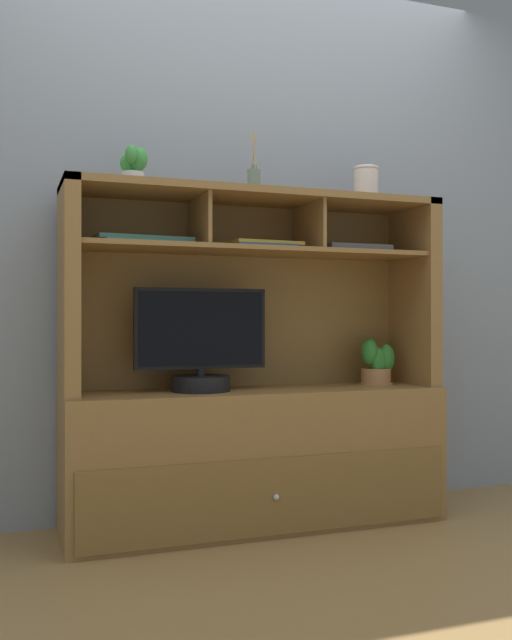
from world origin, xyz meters
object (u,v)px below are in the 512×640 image
magazine_stack_centre (143,241)px  ceramic_vase (366,183)px  magazine_stack_left (351,249)px  potted_succulent (134,167)px  tv_monitor (201,350)px  media_console (255,422)px  magazine_stack_right (261,246)px  diffuser_bottle (254,181)px  potted_orchid (376,364)px

magazine_stack_centre → ceramic_vase: bearing=-0.0°
magazine_stack_left → potted_succulent: potted_succulent is taller
tv_monitor → potted_succulent: size_ratio=3.50×
media_console → magazine_stack_centre: bearing=-178.0°
media_console → magazine_stack_left: bearing=4.3°
magazine_stack_right → diffuser_bottle: 0.29m
potted_succulent → potted_orchid: bearing=0.1°
magazine_stack_right → diffuser_bottle: diffuser_bottle is taller
magazine_stack_left → magazine_stack_centre: (-0.97, -0.05, -0.00)m
ceramic_vase → magazine_stack_left: bearing=133.4°
potted_orchid → potted_succulent: size_ratio=1.34×
diffuser_bottle → magazine_stack_centre: bearing=-175.6°
tv_monitor → magazine_stack_left: magazine_stack_left is taller
tv_monitor → potted_orchid: tv_monitor is taller
media_console → tv_monitor: size_ratio=2.90×
magazine_stack_left → magazine_stack_right: magazine_stack_left is taller
magazine_stack_left → ceramic_vase: size_ratio=2.02×
magazine_stack_left → magazine_stack_centre: size_ratio=0.77×
media_console → potted_orchid: size_ratio=7.59×
potted_orchid → magazine_stack_right: magazine_stack_right is taller
diffuser_bottle → magazine_stack_left: bearing=1.9°
magazine_stack_left → ceramic_vase: ceramic_vase is taller
magazine_stack_left → magazine_stack_centre: bearing=-176.8°
media_console → ceramic_vase: size_ratio=10.65×
media_console → diffuser_bottle: 1.04m
potted_orchid → magazine_stack_left: bearing=167.9°
tv_monitor → potted_succulent: 0.80m
media_console → ceramic_vase: bearing=-1.9°
magazine_stack_right → magazine_stack_left: bearing=5.7°
magazine_stack_right → potted_succulent: bearing=178.0°
magazine_stack_left → magazine_stack_centre: 0.97m
magazine_stack_centre → tv_monitor: bearing=0.8°
magazine_stack_centre → magazine_stack_right: 0.51m
magazine_stack_left → magazine_stack_right: 0.46m
tv_monitor → magazine_stack_centre: bearing=-179.2°
potted_orchid → diffuser_bottle: bearing=179.1°
potted_orchid → magazine_stack_right: (-0.57, -0.02, 0.52)m
magazine_stack_left → potted_succulent: bearing=-178.5°
tv_monitor → diffuser_bottle: diffuser_bottle is taller
potted_orchid → magazine_stack_right: size_ratio=0.69×
magazine_stack_right → ceramic_vase: size_ratio=2.04×
media_console → magazine_stack_right: (0.02, -0.01, 0.76)m
potted_orchid → magazine_stack_left: 0.54m
ceramic_vase → magazine_stack_right: bearing=179.1°
magazine_stack_centre → magazine_stack_right: (0.51, 0.01, 0.00)m
tv_monitor → magazine_stack_centre: magazine_stack_centre is taller
tv_monitor → ceramic_vase: bearing=-0.3°
magazine_stack_left → diffuser_bottle: 0.55m
magazine_stack_right → ceramic_vase: 0.59m
potted_orchid → media_console: bearing=-178.9°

